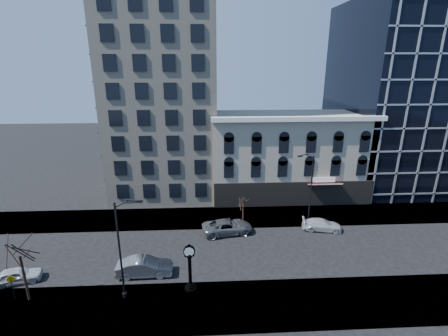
{
  "coord_description": "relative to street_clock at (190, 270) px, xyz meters",
  "views": [
    {
      "loc": [
        0.24,
        -29.75,
        18.9
      ],
      "look_at": [
        2.0,
        4.0,
        8.0
      ],
      "focal_mm": 26.0,
      "sensor_mm": 36.0,
      "label": 1
    }
  ],
  "objects": [
    {
      "name": "ground",
      "position": [
        1.44,
        6.0,
        -2.16
      ],
      "size": [
        160.0,
        160.0,
        0.0
      ],
      "primitive_type": "plane",
      "color": "black",
      "rests_on": "ground"
    },
    {
      "name": "victorian_row",
      "position": [
        13.44,
        21.89,
        3.83
      ],
      "size": [
        22.6,
        11.19,
        12.5
      ],
      "color": "#A39A86",
      "rests_on": "ground"
    },
    {
      "name": "car_near_b",
      "position": [
        -4.37,
        2.5,
        -1.31
      ],
      "size": [
        5.22,
        1.95,
        1.7
      ],
      "primitive_type": "imported",
      "rotation": [
        0.0,
        0.0,
        1.6
      ],
      "color": "#595B60",
      "rests_on": "ground"
    },
    {
      "name": "warning_sign",
      "position": [
        -14.56,
        -0.49,
        -0.39
      ],
      "size": [
        0.76,
        0.26,
        2.4
      ],
      "rotation": [
        0.0,
        0.0,
        0.29
      ],
      "color": "black",
      "rests_on": "sidewalk_near"
    },
    {
      "name": "glass_office",
      "position": [
        33.44,
        26.91,
        11.84
      ],
      "size": [
        20.0,
        20.15,
        28.0
      ],
      "color": "black",
      "rests_on": "ground"
    },
    {
      "name": "sidewalk_far",
      "position": [
        1.44,
        14.0,
        -2.1
      ],
      "size": [
        160.0,
        6.0,
        0.12
      ],
      "primitive_type": "cube",
      "color": "gray",
      "rests_on": "ground"
    },
    {
      "name": "car_far_b",
      "position": [
        15.1,
        10.13,
        -1.5
      ],
      "size": [
        4.85,
        2.64,
        1.33
      ],
      "primitive_type": "imported",
      "rotation": [
        0.0,
        0.0,
        1.4
      ],
      "color": "silver",
      "rests_on": "ground"
    },
    {
      "name": "bare_tree_far",
      "position": [
        5.95,
        12.62,
        0.83
      ],
      "size": [
        2.23,
        2.23,
        3.82
      ],
      "color": "#2F1F17",
      "rests_on": "sidewalk_far"
    },
    {
      "name": "car_far_a",
      "position": [
        3.82,
        9.96,
        -1.36
      ],
      "size": [
        6.2,
        3.67,
        1.62
      ],
      "primitive_type": "imported",
      "rotation": [
        0.0,
        0.0,
        1.75
      ],
      "color": "#595B60",
      "rests_on": "ground"
    },
    {
      "name": "bare_tree_near",
      "position": [
        -13.41,
        -0.55,
        3.07
      ],
      "size": [
        3.94,
        3.94,
        6.77
      ],
      "color": "#2F1F17",
      "rests_on": "sidewalk_near"
    },
    {
      "name": "car_near_a",
      "position": [
        -15.71,
        2.01,
        -1.46
      ],
      "size": [
        4.41,
        2.75,
        1.4
      ],
      "primitive_type": "imported",
      "rotation": [
        0.0,
        0.0,
        1.86
      ],
      "color": "silver",
      "rests_on": "ground"
    },
    {
      "name": "street_clock",
      "position": [
        0.0,
        0.0,
        0.0
      ],
      "size": [
        1.03,
        1.03,
        4.52
      ],
      "rotation": [
        0.0,
        0.0,
        0.1
      ],
      "color": "black",
      "rests_on": "sidewalk_near"
    },
    {
      "name": "street_lamp_near",
      "position": [
        -4.84,
        -0.69,
        4.87
      ],
      "size": [
        2.37,
        0.48,
        9.16
      ],
      "rotation": [
        0.0,
        0.0,
        -0.08
      ],
      "color": "black",
      "rests_on": "sidewalk_near"
    },
    {
      "name": "cream_tower",
      "position": [
        -4.67,
        24.88,
        17.16
      ],
      "size": [
        15.9,
        15.4,
        42.5
      ],
      "color": "beige",
      "rests_on": "ground"
    },
    {
      "name": "street_lamp_far",
      "position": [
        13.39,
        11.79,
        4.79
      ],
      "size": [
        2.27,
        0.97,
        9.05
      ],
      "rotation": [
        0.0,
        0.0,
        3.46
      ],
      "color": "black",
      "rests_on": "sidewalk_far"
    },
    {
      "name": "sidewalk_near",
      "position": [
        1.44,
        -2.0,
        -2.1
      ],
      "size": [
        160.0,
        6.0,
        0.12
      ],
      "primitive_type": "cube",
      "color": "gray",
      "rests_on": "ground"
    }
  ]
}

